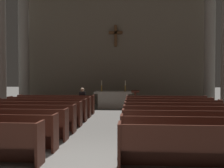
% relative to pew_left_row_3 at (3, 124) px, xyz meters
% --- Properties ---
extents(ground_plane, '(80.00, 80.00, 0.00)m').
position_rel_pew_left_row_3_xyz_m(ground_plane, '(2.76, -2.20, -0.48)').
color(ground_plane, slate).
extents(pew_left_row_3, '(3.90, 0.50, 0.95)m').
position_rel_pew_left_row_3_xyz_m(pew_left_row_3, '(0.00, 0.00, 0.00)').
color(pew_left_row_3, '#4C2319').
rests_on(pew_left_row_3, ground).
extents(pew_left_row_4, '(3.90, 0.50, 0.95)m').
position_rel_pew_left_row_3_xyz_m(pew_left_row_4, '(0.00, 1.12, 0.00)').
color(pew_left_row_4, '#4C2319').
rests_on(pew_left_row_4, ground).
extents(pew_left_row_5, '(3.90, 0.50, 0.95)m').
position_rel_pew_left_row_3_xyz_m(pew_left_row_5, '(0.00, 2.24, 0.00)').
color(pew_left_row_5, '#4C2319').
rests_on(pew_left_row_5, ground).
extents(pew_left_row_6, '(3.90, 0.50, 0.95)m').
position_rel_pew_left_row_3_xyz_m(pew_left_row_6, '(0.00, 3.36, 0.00)').
color(pew_left_row_6, '#4C2319').
rests_on(pew_left_row_6, ground).
extents(pew_left_row_7, '(3.90, 0.50, 0.95)m').
position_rel_pew_left_row_3_xyz_m(pew_left_row_7, '(0.00, 4.48, 0.00)').
color(pew_left_row_7, '#4C2319').
rests_on(pew_left_row_7, ground).
extents(pew_left_row_8, '(3.90, 0.50, 0.95)m').
position_rel_pew_left_row_3_xyz_m(pew_left_row_8, '(0.00, 5.60, 0.00)').
color(pew_left_row_8, '#4C2319').
rests_on(pew_left_row_8, ground).
extents(pew_right_row_1, '(3.90, 0.50, 0.95)m').
position_rel_pew_left_row_3_xyz_m(pew_right_row_1, '(5.53, -2.24, 0.00)').
color(pew_right_row_1, '#4C2319').
rests_on(pew_right_row_1, ground).
extents(pew_right_row_2, '(3.90, 0.50, 0.95)m').
position_rel_pew_left_row_3_xyz_m(pew_right_row_2, '(5.53, -1.12, 0.00)').
color(pew_right_row_2, '#4C2319').
rests_on(pew_right_row_2, ground).
extents(pew_right_row_3, '(3.90, 0.50, 0.95)m').
position_rel_pew_left_row_3_xyz_m(pew_right_row_3, '(5.53, 0.00, 0.00)').
color(pew_right_row_3, '#4C2319').
rests_on(pew_right_row_3, ground).
extents(pew_right_row_4, '(3.90, 0.50, 0.95)m').
position_rel_pew_left_row_3_xyz_m(pew_right_row_4, '(5.53, 1.12, 0.00)').
color(pew_right_row_4, '#4C2319').
rests_on(pew_right_row_4, ground).
extents(pew_right_row_5, '(3.90, 0.50, 0.95)m').
position_rel_pew_left_row_3_xyz_m(pew_right_row_5, '(5.53, 2.24, 0.00)').
color(pew_right_row_5, '#4C2319').
rests_on(pew_right_row_5, ground).
extents(pew_right_row_6, '(3.90, 0.50, 0.95)m').
position_rel_pew_left_row_3_xyz_m(pew_right_row_6, '(5.53, 3.36, 0.00)').
color(pew_right_row_6, '#4C2319').
rests_on(pew_right_row_6, ground).
extents(pew_right_row_7, '(3.90, 0.50, 0.95)m').
position_rel_pew_left_row_3_xyz_m(pew_right_row_7, '(5.53, 4.48, 0.00)').
color(pew_right_row_7, '#4C2319').
rests_on(pew_right_row_7, ground).
extents(pew_right_row_8, '(3.90, 0.50, 0.95)m').
position_rel_pew_left_row_3_xyz_m(pew_right_row_8, '(5.53, 5.60, 0.00)').
color(pew_right_row_8, '#4C2319').
rests_on(pew_right_row_8, ground).
extents(column_left_fourth, '(0.99, 0.99, 7.29)m').
position_rel_pew_left_row_3_xyz_m(column_left_fourth, '(-2.98, 8.79, 3.08)').
color(column_left_fourth, gray).
rests_on(column_left_fourth, ground).
extents(column_right_fourth, '(0.99, 0.99, 7.29)m').
position_rel_pew_left_row_3_xyz_m(column_right_fourth, '(8.51, 8.79, 3.08)').
color(column_right_fourth, gray).
rests_on(column_right_fourth, ground).
extents(altar, '(2.20, 0.90, 1.01)m').
position_rel_pew_left_row_3_xyz_m(altar, '(2.76, 7.97, 0.06)').
color(altar, '#A8A399').
rests_on(altar, ground).
extents(candlestick_left, '(0.16, 0.16, 0.64)m').
position_rel_pew_left_row_3_xyz_m(candlestick_left, '(2.06, 7.97, 0.73)').
color(candlestick_left, '#B79338').
rests_on(candlestick_left, altar).
extents(candlestick_right, '(0.16, 0.16, 0.64)m').
position_rel_pew_left_row_3_xyz_m(candlestick_right, '(3.46, 7.97, 0.73)').
color(candlestick_right, '#B79338').
rests_on(candlestick_right, altar).
extents(apse_with_cross, '(12.55, 0.42, 8.34)m').
position_rel_pew_left_row_3_xyz_m(apse_with_cross, '(2.76, 10.36, 3.69)').
color(apse_with_cross, '#706656').
rests_on(apse_with_cross, ground).
extents(lectern, '(0.44, 0.36, 1.15)m').
position_rel_pew_left_row_3_xyz_m(lectern, '(4.04, 6.77, 0.07)').
color(lectern, '#4C2319').
rests_on(lectern, ground).
extents(lone_worshipper, '(0.32, 0.43, 1.32)m').
position_rel_pew_left_row_3_xyz_m(lone_worshipper, '(1.37, 5.64, 0.22)').
color(lone_worshipper, '#26262B').
rests_on(lone_worshipper, ground).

